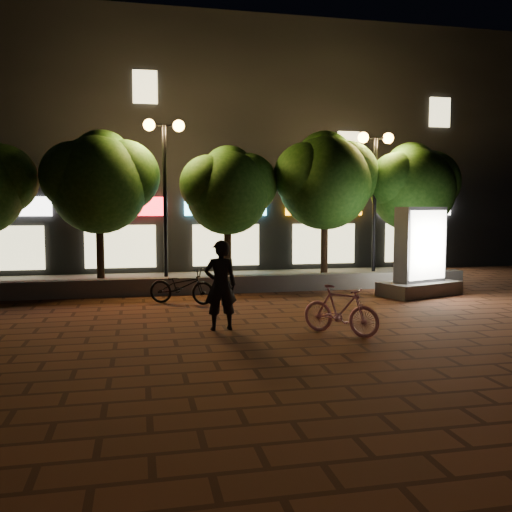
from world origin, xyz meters
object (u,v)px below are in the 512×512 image
object	(u,v)px
tree_left	(100,179)
street_lamp_right	(375,168)
street_lamp_left	(164,160)
scooter_parked	(182,286)
scooter_pink	(341,310)
ad_kiosk	(420,260)
tree_far_right	(413,184)
tree_right	(326,177)
rider	(221,285)
tree_mid	(229,187)

from	to	relation	value
tree_left	street_lamp_right	distance (m)	8.96
street_lamp_left	scooter_parked	bearing A→B (deg)	-84.51
scooter_pink	street_lamp_left	bearing A→B (deg)	70.49
ad_kiosk	tree_far_right	bearing A→B (deg)	66.15
scooter_pink	tree_right	bearing A→B (deg)	30.12
tree_right	street_lamp_left	bearing A→B (deg)	-177.19
street_lamp_right	tree_far_right	bearing A→B (deg)	9.61
tree_left	tree_far_right	size ratio (longest dim) A/B	1.03
tree_right	scooter_parked	distance (m)	6.72
street_lamp_left	scooter_parked	xyz separation A→B (m)	(0.28, -2.88, -3.55)
scooter_pink	street_lamp_right	bearing A→B (deg)	18.42
tree_far_right	rider	size ratio (longest dim) A/B	2.53
tree_mid	scooter_pink	size ratio (longest dim) A/B	2.72
street_lamp_right	scooter_parked	distance (m)	8.07
rider	street_lamp_right	bearing A→B (deg)	-138.10
tree_left	street_lamp_right	xyz separation A→B (m)	(8.95, -0.26, 0.45)
tree_left	scooter_pink	xyz separation A→B (m)	(5.06, -7.41, -2.95)
tree_right	ad_kiosk	distance (m)	4.40
tree_left	street_lamp_left	bearing A→B (deg)	-7.70
tree_mid	tree_right	xyz separation A→B (m)	(3.31, 0.00, 0.35)
street_lamp_right	ad_kiosk	bearing A→B (deg)	-86.30
tree_right	ad_kiosk	world-z (taller)	tree_right
tree_left	scooter_parked	size ratio (longest dim) A/B	2.70
tree_mid	street_lamp_left	bearing A→B (deg)	-172.69
tree_right	ad_kiosk	xyz separation A→B (m)	(1.83, -3.10, -2.53)
street_lamp_left	ad_kiosk	size ratio (longest dim) A/B	1.97
tree_right	street_lamp_right	xyz separation A→B (m)	(1.64, -0.26, 0.33)
rider	street_lamp_left	bearing A→B (deg)	-85.64
street_lamp_right	ad_kiosk	distance (m)	4.03
street_lamp_right	scooter_pink	distance (m)	8.81
tree_right	scooter_pink	distance (m)	8.33
rider	scooter_parked	size ratio (longest dim) A/B	1.04
tree_left	scooter_parked	bearing A→B (deg)	-54.71
ad_kiosk	scooter_parked	bearing A→B (deg)	-179.66
tree_right	tree_mid	bearing A→B (deg)	-180.00
tree_mid	street_lamp_left	distance (m)	2.22
tree_far_right	tree_right	bearing A→B (deg)	180.00
street_lamp_right	scooter_pink	world-z (taller)	street_lamp_right
street_lamp_right	street_lamp_left	bearing A→B (deg)	180.00
tree_far_right	scooter_parked	bearing A→B (deg)	-159.23
street_lamp_right	rider	bearing A→B (deg)	-134.83
tree_right	street_lamp_left	size ratio (longest dim) A/B	0.98
ad_kiosk	rider	world-z (taller)	ad_kiosk
tree_left	tree_mid	size ratio (longest dim) A/B	1.09
tree_mid	rider	bearing A→B (deg)	-100.68
tree_right	rider	xyz separation A→B (m)	(-4.53, -6.47, -2.62)
tree_right	scooter_parked	bearing A→B (deg)	-148.29
scooter_pink	scooter_parked	world-z (taller)	scooter_pink
street_lamp_left	street_lamp_right	xyz separation A→B (m)	(7.00, 0.00, -0.13)
tree_mid	tree_far_right	size ratio (longest dim) A/B	0.95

